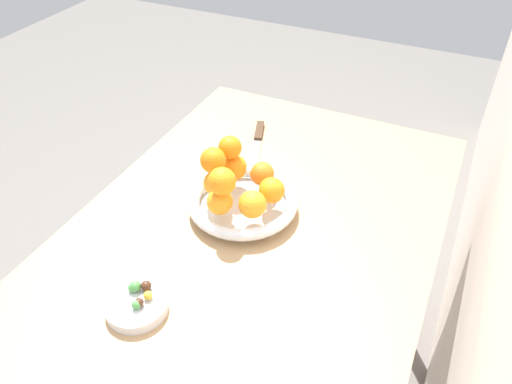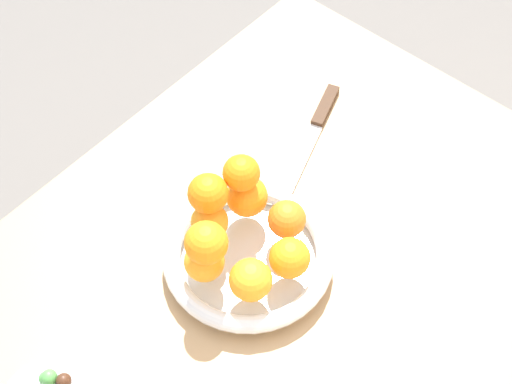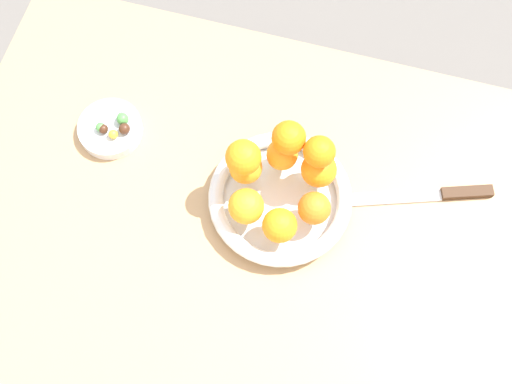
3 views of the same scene
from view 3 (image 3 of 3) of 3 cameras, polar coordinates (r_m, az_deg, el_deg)
The scene contains 20 objects.
ground_plane at distance 1.82m, azimuth -0.16°, elevation -10.21°, with size 6.00×6.00×0.00m, color slate.
dining_table at distance 1.19m, azimuth -0.25°, elevation -4.04°, with size 1.10×0.76×0.74m.
fruit_bowl at distance 1.10m, azimuth 2.15°, elevation -0.57°, with size 0.25×0.25×0.04m.
candy_dish at distance 1.19m, azimuth -12.82°, elevation 5.50°, with size 0.12×0.12×0.02m, color silver.
orange_0 at distance 1.03m, azimuth 2.12°, elevation -2.99°, with size 0.06×0.06×0.06m, color orange.
orange_1 at distance 1.05m, azimuth 5.21°, elevation -1.44°, with size 0.06×0.06×0.06m, color orange.
orange_2 at distance 1.07m, azimuth 5.61°, elevation 1.99°, with size 0.06×0.06×0.06m, color orange.
orange_3 at distance 1.08m, azimuth 2.34°, elevation 3.34°, with size 0.05×0.05×0.05m, color orange.
orange_4 at distance 1.07m, azimuth -0.93°, elevation 2.20°, with size 0.06×0.06×0.06m, color orange.
orange_5 at distance 1.04m, azimuth -0.84°, elevation -1.13°, with size 0.06×0.06×0.06m, color orange.
orange_6 at distance 1.02m, azimuth 5.65°, elevation 3.58°, with size 0.05×0.05×0.05m, color orange.
orange_7 at distance 1.01m, azimuth -1.14°, elevation 3.10°, with size 0.06×0.06×0.06m, color orange.
orange_8 at distance 1.03m, azimuth 2.93°, elevation 4.83°, with size 0.06×0.06×0.06m, color orange.
candy_ball_0 at distance 1.18m, azimuth -13.42°, elevation 5.48°, with size 0.02×0.02×0.02m, color #472819.
candy_ball_1 at distance 1.18m, azimuth -11.85°, elevation 6.55°, with size 0.02×0.02×0.02m, color #4C9947.
candy_ball_2 at distance 1.17m, azimuth -11.77°, elevation 6.38°, with size 0.02×0.02×0.02m, color #4C9947.
candy_ball_3 at distance 1.18m, azimuth -13.64°, elevation 5.61°, with size 0.02×0.02×0.02m, color #4C9947.
candy_ball_4 at distance 1.17m, azimuth -12.58°, elevation 5.03°, with size 0.02×0.02×0.02m, color gold.
candy_ball_5 at distance 1.17m, azimuth -11.61°, elevation 5.54°, with size 0.02×0.02×0.02m, color #472819.
knife at distance 1.16m, azimuth 15.36°, elevation -0.25°, with size 0.25×0.10×0.01m.
Camera 3 is at (-0.10, 0.34, 1.79)m, focal length 45.00 mm.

